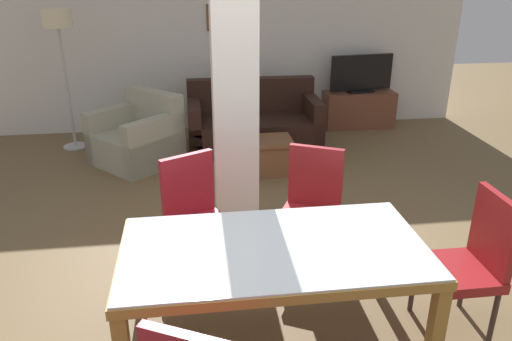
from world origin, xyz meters
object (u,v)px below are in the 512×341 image
object	(u,v)px
dining_table	(274,265)
tv_stand	(358,109)
sofa	(253,125)
dining_chair_far_left	(197,214)
floor_lamp	(59,32)
bottle	(256,133)
coffee_table	(265,155)
dining_chair_far_right	(311,204)
armchair	(138,139)
dining_chair_head_right	(471,258)
tv_screen	(361,74)

from	to	relation	value
dining_table	tv_stand	world-z (taller)	dining_table
sofa	dining_chair_far_left	bearing A→B (deg)	74.32
tv_stand	floor_lamp	distance (m)	4.28
bottle	floor_lamp	distance (m)	2.80
dining_table	tv_stand	xyz separation A→B (m)	(2.04, 4.45, -0.33)
coffee_table	floor_lamp	xyz separation A→B (m)	(-2.41, 1.21, 1.31)
dining_table	floor_lamp	size ratio (longest dim) A/B	1.03
dining_table	tv_stand	size ratio (longest dim) A/B	1.78
dining_chair_far_right	armchair	bearing A→B (deg)	-31.00
armchair	floor_lamp	size ratio (longest dim) A/B	0.69
dining_chair_far_right	sofa	size ratio (longest dim) A/B	0.57
tv_stand	bottle	bearing A→B (deg)	-137.41
dining_chair_far_right	bottle	xyz separation A→B (m)	(-0.19, 1.91, -0.02)
dining_chair_far_right	tv_stand	xyz separation A→B (m)	(1.59, 3.54, -0.27)
dining_table	bottle	world-z (taller)	dining_table
dining_table	dining_chair_head_right	world-z (taller)	dining_chair_head_right
dining_chair_head_right	dining_chair_far_right	distance (m)	1.24
dining_chair_far_right	dining_chair_head_right	bearing A→B (deg)	159.83
sofa	tv_stand	xyz separation A→B (m)	(1.69, 0.69, -0.03)
coffee_table	floor_lamp	size ratio (longest dim) A/B	0.35
dining_table	sofa	world-z (taller)	sofa
dining_chair_head_right	dining_chair_far_right	bearing A→B (deg)	43.22
bottle	floor_lamp	world-z (taller)	floor_lamp
dining_table	dining_chair_far_right	xyz separation A→B (m)	(0.45, 0.91, -0.07)
dining_table	coffee_table	xyz separation A→B (m)	(0.37, 2.85, -0.38)
armchair	coffee_table	size ratio (longest dim) A/B	1.95
dining_chair_head_right	coffee_table	xyz separation A→B (m)	(-0.93, 2.85, -0.32)
coffee_table	tv_screen	xyz separation A→B (m)	(1.67, 1.60, 0.59)
sofa	bottle	bearing A→B (deg)	84.19
dining_table	armchair	distance (m)	3.59
dining_table	dining_chair_head_right	size ratio (longest dim) A/B	1.90
sofa	floor_lamp	xyz separation A→B (m)	(-2.39, 0.31, 1.22)
dining_chair_head_right	dining_chair_far_left	distance (m)	1.96
dining_chair_head_right	floor_lamp	bearing A→B (deg)	39.44
tv_screen	coffee_table	bearing A→B (deg)	36.61
armchair	bottle	size ratio (longest dim) A/B	4.70
dining_table	armchair	world-z (taller)	armchair
floor_lamp	dining_chair_far_left	bearing A→B (deg)	-63.67
sofa	bottle	world-z (taller)	sofa
dining_table	dining_chair_head_right	distance (m)	1.31
coffee_table	tv_screen	world-z (taller)	tv_screen
sofa	bottle	distance (m)	0.98
coffee_table	tv_screen	distance (m)	2.38
floor_lamp	armchair	bearing A→B (deg)	-36.21
dining_chair_far_right	tv_screen	bearing A→B (deg)	-87.52
dining_chair_far_left	tv_stand	bearing A→B (deg)	-152.57
armchair	floor_lamp	world-z (taller)	floor_lamp
dining_chair_head_right	bottle	bearing A→B (deg)	20.40
dining_chair_far_left	armchair	distance (m)	2.63
dining_chair_head_right	bottle	world-z (taller)	dining_chair_head_right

